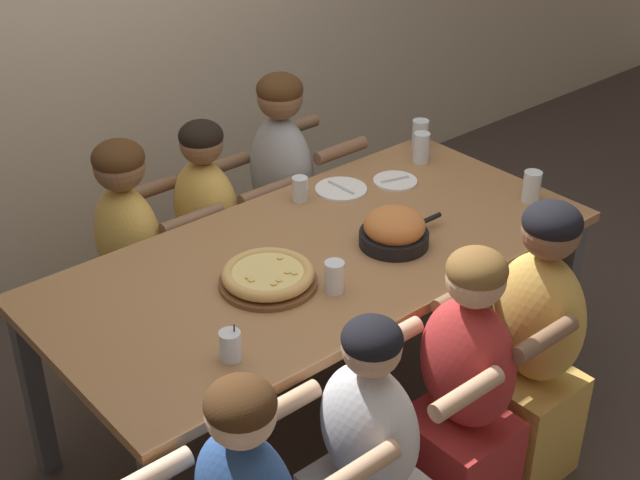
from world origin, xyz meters
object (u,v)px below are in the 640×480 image
skillet_bowl (394,230)px  diner_far_midright (283,205)px  pizza_board_main (268,276)px  cocktail_glass_blue (230,347)px  diner_far_midleft (133,272)px  diner_near_midleft (366,473)px  drinking_glass_b (420,135)px  drinking_glass_d (300,190)px  diner_far_center (210,246)px  drinking_glass_c (334,279)px  diner_near_center (462,404)px  drinking_glass_a (531,189)px  diner_near_midright (532,355)px  empty_plate_b (395,181)px  empty_plate_a (341,189)px  drinking_glass_e (421,149)px

skillet_bowl → diner_far_midright: 0.93m
pizza_board_main → cocktail_glass_blue: size_ratio=2.80×
diner_far_midleft → diner_near_midleft: bearing=-0.6°
drinking_glass_b → drinking_glass_d: drinking_glass_b is taller
diner_far_center → drinking_glass_c: bearing=-6.4°
skillet_bowl → diner_far_center: (-0.27, 0.87, -0.36)m
drinking_glass_b → drinking_glass_c: drinking_glass_b is taller
cocktail_glass_blue → diner_near_center: size_ratio=0.11×
drinking_glass_a → diner_near_midleft: size_ratio=0.12×
diner_near_midright → diner_near_center: bearing=90.0°
drinking_glass_a → diner_far_midright: bearing=118.8°
drinking_glass_a → diner_far_center: size_ratio=0.12×
skillet_bowl → drinking_glass_b: size_ratio=2.93×
diner_near_midleft → diner_near_center: size_ratio=0.95×
diner_far_midleft → empty_plate_b: bearing=64.3°
empty_plate_b → diner_far_midright: (-0.23, 0.49, -0.24)m
empty_plate_a → diner_far_midright: diner_far_midright is taller
pizza_board_main → diner_far_midright: bearing=49.0°
empty_plate_a → diner_far_center: bearing=136.3°
cocktail_glass_blue → diner_far_midright: 1.48m
pizza_board_main → diner_near_center: bearing=-65.7°
diner_near_center → diner_near_midright: (0.37, -0.00, 0.02)m
diner_near_midleft → diner_far_midright: size_ratio=0.88×
diner_far_center → diner_far_midleft: bearing=-90.0°
skillet_bowl → diner_near_midright: diner_near_midright is taller
diner_far_midleft → empty_plate_a: bearing=63.5°
skillet_bowl → diner_near_center: 0.71m
diner_far_midright → diner_far_midleft: 0.80m
diner_far_center → skillet_bowl: bearing=17.5°
pizza_board_main → empty_plate_a: bearing=29.0°
skillet_bowl → diner_far_center: bearing=107.5°
empty_plate_a → drinking_glass_b: size_ratio=1.68×
drinking_glass_d → pizza_board_main: bearing=-139.4°
pizza_board_main → drinking_glass_d: 0.64m
pizza_board_main → drinking_glass_a: (1.21, -0.20, 0.02)m
drinking_glass_e → diner_near_midright: size_ratio=0.12×
diner_far_midright → diner_far_midleft: bearing=-90.0°
drinking_glass_e → pizza_board_main: bearing=-162.6°
drinking_glass_e → diner_far_midleft: bearing=161.7°
diner_near_midright → pizza_board_main: bearing=45.2°
skillet_bowl → empty_plate_b: size_ratio=2.03×
drinking_glass_c → diner_far_midright: (0.52, 0.96, -0.28)m
drinking_glass_b → drinking_glass_e: 0.16m
empty_plate_a → diner_far_midleft: diner_far_midleft is taller
pizza_board_main → drinking_glass_a: size_ratio=2.67×
pizza_board_main → cocktail_glass_blue: (-0.35, -0.26, 0.01)m
drinking_glass_b → diner_far_center: (-0.99, 0.30, -0.35)m
skillet_bowl → drinking_glass_c: size_ratio=3.31×
empty_plate_b → diner_near_midleft: (-1.05, -0.95, -0.32)m
skillet_bowl → drinking_glass_d: size_ratio=3.65×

